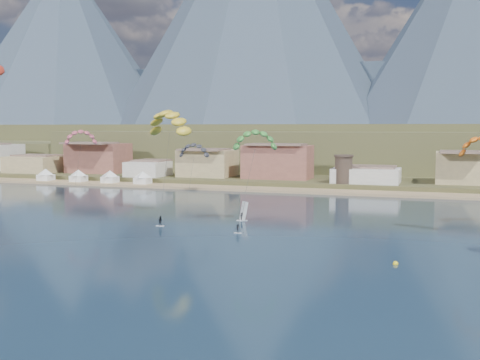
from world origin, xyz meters
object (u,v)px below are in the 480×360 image
Objects in this scene: buoy at (396,264)px; watchtower at (344,169)px; kitesurfer_yellow at (169,119)px; windsurfer at (243,215)px; kitesurfer_green at (255,137)px.

watchtower is at bearing 102.96° from buoy.
kitesurfer_yellow reaches higher than windsurfer.
windsurfer is 5.29× the size of buoy.
windsurfer is at bearing 137.62° from buoy.
buoy is (21.44, -93.14, -6.24)m from watchtower.
kitesurfer_yellow is at bearing 147.05° from buoy.
buoy is at bearing -42.38° from windsurfer.
watchtower is 69.69m from kitesurfer_green.
kitesurfer_yellow reaches higher than buoy.
kitesurfer_green is (21.49, -7.50, -3.64)m from kitesurfer_yellow.
kitesurfer_yellow is at bearing -114.64° from watchtower.
kitesurfer_green reaches higher than buoy.
kitesurfer_yellow is 62.38m from buoy.
kitesurfer_green is at bearing -19.23° from kitesurfer_yellow.
kitesurfer_green is 40.84m from buoy.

